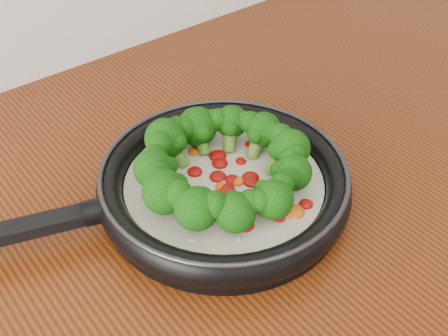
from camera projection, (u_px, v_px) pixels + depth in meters
skillet at (221, 181)px, 0.66m from camera, size 0.47×0.36×0.08m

